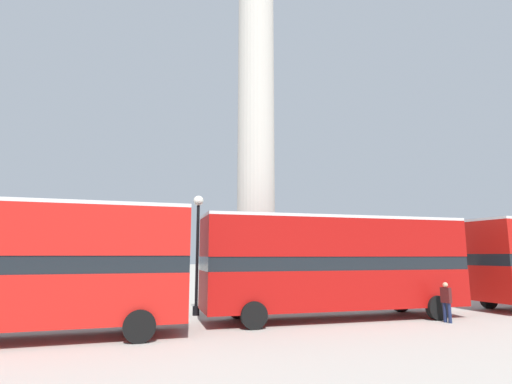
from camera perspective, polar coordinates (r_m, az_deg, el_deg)
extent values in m
plane|color=#ADA89E|center=(22.73, 0.00, -15.76)|extent=(200.00, 200.00, 0.00)
cube|color=beige|center=(22.68, 0.00, -14.57)|extent=(4.92, 4.92, 0.95)
cube|color=beige|center=(22.61, 0.00, -12.18)|extent=(3.54, 3.54, 0.95)
cube|color=beige|center=(22.58, 0.00, -9.78)|extent=(2.16, 2.16, 0.95)
cylinder|color=beige|center=(24.51, 0.00, 13.89)|extent=(2.16, 2.16, 18.73)
cube|color=#A80F0C|center=(17.78, 11.37, -13.32)|extent=(11.49, 3.21, 1.56)
cube|color=black|center=(17.73, 11.27, -9.91)|extent=(11.49, 3.16, 0.55)
cube|color=#A80F0C|center=(17.74, 11.16, -6.50)|extent=(11.49, 3.21, 1.56)
cube|color=silver|center=(17.79, 11.08, -3.79)|extent=(11.49, 3.21, 0.12)
cylinder|color=black|center=(20.99, 19.87, -14.43)|extent=(1.01, 0.35, 1.00)
cylinder|color=black|center=(18.92, 24.53, -14.81)|extent=(1.01, 0.35, 1.00)
cylinder|color=black|center=(17.74, -2.58, -16.03)|extent=(1.01, 0.35, 1.00)
cylinder|color=black|center=(15.24, -0.32, -17.19)|extent=(1.01, 0.35, 1.00)
cylinder|color=black|center=(24.10, 30.31, -12.98)|extent=(1.02, 0.36, 1.00)
cube|color=red|center=(14.96, -30.27, -13.06)|extent=(10.12, 2.70, 1.60)
cube|color=black|center=(14.90, -29.94, -8.94)|extent=(10.12, 2.65, 0.55)
cube|color=red|center=(14.91, -29.62, -4.83)|extent=(10.12, 2.70, 1.60)
cube|color=silver|center=(14.98, -29.36, -1.56)|extent=(10.12, 2.70, 0.12)
cylinder|color=black|center=(15.96, -16.51, -16.47)|extent=(1.01, 0.32, 1.00)
cylinder|color=black|center=(13.48, -16.32, -17.92)|extent=(1.01, 0.32, 1.00)
cube|color=beige|center=(29.66, 16.77, -11.65)|extent=(4.30, 3.78, 2.23)
ellipsoid|color=brown|center=(29.64, 16.53, -6.50)|extent=(2.60, 1.93, 1.06)
cone|color=brown|center=(30.65, 17.61, -5.63)|extent=(1.17, 0.95, 1.12)
cylinder|color=brown|center=(29.70, 16.45, -4.61)|extent=(0.36, 0.36, 0.90)
sphere|color=brown|center=(29.75, 16.40, -3.48)|extent=(0.28, 0.28, 0.28)
cylinder|color=brown|center=(30.42, 16.90, -8.50)|extent=(0.20, 0.20, 1.02)
cylinder|color=brown|center=(30.13, 17.86, -8.45)|extent=(0.20, 0.20, 1.02)
cylinder|color=brown|center=(29.13, 15.35, -8.56)|extent=(0.20, 0.20, 1.02)
cylinder|color=brown|center=(28.82, 16.33, -8.52)|extent=(0.20, 0.20, 1.02)
cylinder|color=black|center=(18.89, -8.57, -16.43)|extent=(0.31, 0.31, 0.40)
cylinder|color=black|center=(18.73, -8.41, -9.50)|extent=(0.14, 0.14, 4.96)
sphere|color=white|center=(18.90, -8.22, -1.24)|extent=(0.47, 0.47, 0.47)
cylinder|color=#192347|center=(18.46, 25.37, -15.28)|extent=(0.14, 0.14, 0.77)
cylinder|color=#192347|center=(18.32, 25.93, -15.30)|extent=(0.14, 0.14, 0.77)
cube|color=#471919|center=(18.32, 25.50, -13.16)|extent=(0.21, 0.43, 0.61)
sphere|color=tan|center=(18.29, 25.41, -11.89)|extent=(0.21, 0.21, 0.21)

